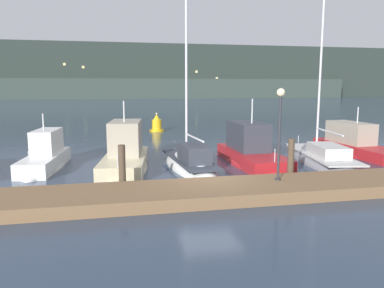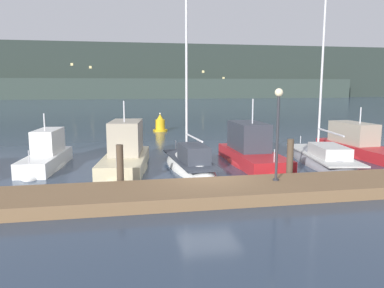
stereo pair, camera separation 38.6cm
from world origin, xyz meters
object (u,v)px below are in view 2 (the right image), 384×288
at_px(motorboat_berth_2, 47,161).
at_px(channel_buoy, 160,125).
at_px(motorboat_berth_5, 252,156).
at_px(sailboat_berth_6, 322,161).
at_px(dock_lamppost, 278,119).
at_px(sailboat_berth_4, 190,165).
at_px(motorboat_berth_7, 358,150).
at_px(motorboat_berth_3, 125,160).

bearing_deg(motorboat_berth_2, channel_buoy, 63.07).
bearing_deg(motorboat_berth_5, motorboat_berth_2, 174.91).
distance_m(sailboat_berth_6, dock_lamppost, 7.28).
height_order(sailboat_berth_4, motorboat_berth_5, sailboat_berth_4).
relative_size(sailboat_berth_6, dock_lamppost, 2.96).
height_order(motorboat_berth_7, channel_buoy, motorboat_berth_7).
xyz_separation_m(motorboat_berth_2, motorboat_berth_3, (3.97, -0.91, 0.07)).
bearing_deg(motorboat_berth_3, motorboat_berth_2, 167.02).
distance_m(sailboat_berth_4, dock_lamppost, 6.09).
xyz_separation_m(sailboat_berth_6, channel_buoy, (-7.22, 15.85, 0.50)).
relative_size(sailboat_berth_4, dock_lamppost, 2.88).
xyz_separation_m(sailboat_berth_4, motorboat_berth_7, (10.75, 1.82, 0.16)).
xyz_separation_m(motorboat_berth_3, dock_lamppost, (5.81, -5.38, 2.47)).
relative_size(sailboat_berth_6, motorboat_berth_7, 1.46).
height_order(sailboat_berth_6, dock_lamppost, sailboat_berth_6).
bearing_deg(dock_lamppost, sailboat_berth_4, 118.51).
bearing_deg(motorboat_berth_7, motorboat_berth_3, -174.97).
bearing_deg(channel_buoy, motorboat_berth_2, -116.93).
bearing_deg(channel_buoy, sailboat_berth_6, -65.51).
xyz_separation_m(sailboat_berth_4, sailboat_berth_6, (7.33, -0.00, -0.04)).
bearing_deg(motorboat_berth_7, dock_lamppost, -140.96).
distance_m(motorboat_berth_2, dock_lamppost, 11.90).
height_order(motorboat_berth_5, channel_buoy, motorboat_berth_5).
bearing_deg(motorboat_berth_3, sailboat_berth_6, -3.25).
xyz_separation_m(sailboat_berth_4, dock_lamppost, (2.60, -4.78, 2.74)).
bearing_deg(sailboat_berth_4, motorboat_berth_3, 169.48).
bearing_deg(channel_buoy, motorboat_berth_7, -52.83).
bearing_deg(motorboat_berth_3, dock_lamppost, -42.81).
xyz_separation_m(channel_buoy, dock_lamppost, (2.49, -20.63, 2.28)).
bearing_deg(sailboat_berth_6, channel_buoy, 114.49).
distance_m(sailboat_berth_4, sailboat_berth_6, 7.33).
height_order(motorboat_berth_2, sailboat_berth_4, sailboat_berth_4).
bearing_deg(sailboat_berth_4, motorboat_berth_7, 9.64).
bearing_deg(sailboat_berth_4, motorboat_berth_2, 168.12).
height_order(motorboat_berth_3, motorboat_berth_5, motorboat_berth_5).
xyz_separation_m(motorboat_berth_5, motorboat_berth_7, (7.25, 1.26, -0.07)).
relative_size(motorboat_berth_2, sailboat_berth_4, 0.55).
relative_size(sailboat_berth_4, channel_buoy, 6.10).
bearing_deg(motorboat_berth_5, sailboat_berth_4, -170.88).
relative_size(sailboat_berth_4, motorboat_berth_5, 1.53).
bearing_deg(motorboat_berth_2, motorboat_berth_5, -5.09).
relative_size(motorboat_berth_2, motorboat_berth_3, 0.86).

